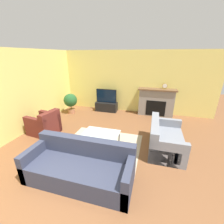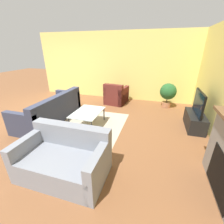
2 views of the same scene
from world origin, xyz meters
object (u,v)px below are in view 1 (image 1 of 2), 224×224
armchair_by_window (45,125)px  couch_sectional (80,167)px  coffee_table (101,135)px  couch_loveseat (164,140)px  tv (106,96)px  mantel_clock (165,86)px  potted_plant (71,101)px

armchair_by_window → couch_sectional: bearing=62.2°
couch_sectional → armchair_by_window: size_ratio=2.34×
coffee_table → couch_loveseat: bearing=12.3°
tv → coffee_table: 3.00m
coffee_table → mantel_clock: bearing=59.8°
couch_loveseat → armchair_by_window: same height
couch_sectional → mantel_clock: 4.68m
couch_loveseat → potted_plant: potted_plant is taller
couch_sectional → armchair_by_window: 2.55m
tv → couch_loveseat: 3.56m
coffee_table → potted_plant: bearing=135.3°
tv → couch_sectional: 4.20m
armchair_by_window → potted_plant: (-0.13, 1.94, 0.26)m
coffee_table → couch_sectional: bearing=-90.6°
tv → potted_plant: 1.62m
tv → couch_loveseat: tv is taller
armchair_by_window → coffee_table: (2.08, -0.25, 0.10)m
potted_plant → couch_loveseat: bearing=-24.7°
potted_plant → mantel_clock: bearing=11.3°
couch_loveseat → mantel_clock: (0.00, 2.61, 1.01)m
tv → couch_sectional: tv is taller
couch_sectional → couch_loveseat: 2.38m
couch_loveseat → armchair_by_window: (-3.82, -0.13, 0.01)m
couch_sectional → coffee_table: bearing=89.4°
couch_loveseat → coffee_table: size_ratio=1.47×
tv → armchair_by_window: bearing=-116.9°
couch_sectional → potted_plant: 4.08m
armchair_by_window → couch_loveseat: bearing=99.7°
couch_sectional → couch_loveseat: size_ratio=1.50×
couch_loveseat → coffee_table: bearing=102.3°
tv → mantel_clock: bearing=2.3°
couch_sectional → mantel_clock: mantel_clock is taller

